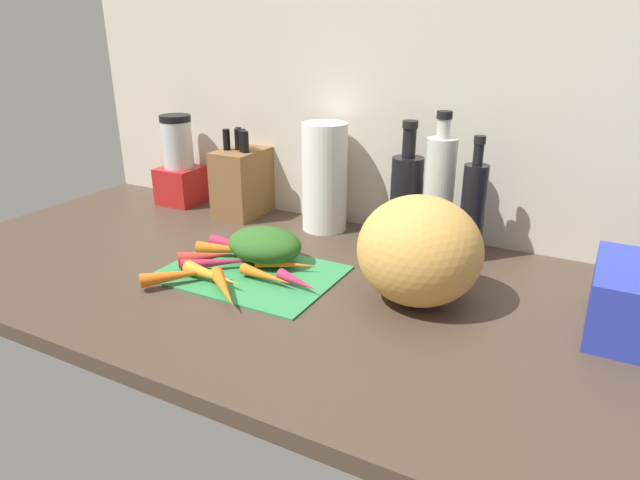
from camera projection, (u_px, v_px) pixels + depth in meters
ground_plane at (288, 283)px, 114.37cm from camera, size 170.00×80.00×3.00cm
wall_back at (367, 107)px, 134.62cm from camera, size 170.00×3.00×60.00cm
cutting_board at (251, 272)px, 114.96cm from camera, size 35.81×25.98×0.80cm
carrot_0 at (238, 246)px, 123.59cm from camera, size 14.53×3.05×3.03cm
carrot_1 at (213, 275)px, 109.08cm from camera, size 14.49×4.57×2.91cm
carrot_2 at (266, 276)px, 109.41cm from camera, size 12.64×3.93×2.41cm
carrot_3 at (232, 249)px, 121.80cm from camera, size 16.02×8.14×2.92cm
carrot_4 at (206, 257)px, 117.23cm from camera, size 10.46×10.69×3.47cm
carrot_5 at (222, 262)px, 115.85cm from camera, size 14.70×12.28×2.41cm
carrot_6 at (267, 256)px, 117.75cm from camera, size 12.70×4.37×3.25cm
carrot_7 at (298, 282)px, 107.04cm from camera, size 10.29×5.18×2.41cm
carrot_8 at (183, 275)px, 109.51cm from camera, size 12.93×14.45×2.89cm
carrot_9 at (287, 264)px, 114.98cm from camera, size 13.54×6.52×2.26cm
carrot_10 at (262, 249)px, 123.09cm from camera, size 10.30×6.98×2.02cm
carrot_11 at (224, 288)px, 103.92cm from camera, size 13.01×11.73×2.80cm
carrot_greens_pile at (265, 245)px, 118.77cm from camera, size 16.90×13.00×7.15cm
winter_squash at (419, 251)px, 100.19cm from camera, size 23.02×21.76×20.43cm
knife_block at (242, 181)px, 148.57cm from camera, size 10.65×15.80×23.41cm
blender_appliance at (179, 166)px, 157.87cm from camera, size 11.34×11.34×25.46cm
paper_towel_roll at (325, 177)px, 136.27cm from camera, size 11.17×11.17×26.88cm
bottle_0 at (406, 197)px, 128.24cm from camera, size 7.38×7.38×28.90cm
bottle_1 at (438, 195)px, 121.18cm from camera, size 6.73×6.73×31.93cm
bottle_2 at (472, 210)px, 118.57cm from camera, size 5.27×5.27×27.45cm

